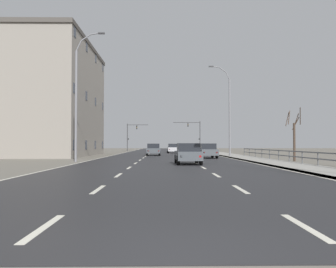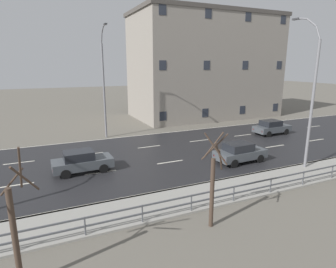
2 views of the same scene
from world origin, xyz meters
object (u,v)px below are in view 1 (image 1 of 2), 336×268
at_px(traffic_signal_left, 131,133).
at_px(car_far_left, 173,148).
at_px(street_lamp_left_bank, 78,98).
at_px(traffic_signal_right, 195,131).
at_px(car_near_right, 207,151).
at_px(car_near_left, 153,149).
at_px(car_distant, 188,153).
at_px(brick_building, 50,100).
at_px(street_lamp_midground, 228,112).

bearing_deg(traffic_signal_left, car_far_left, -64.25).
xyz_separation_m(street_lamp_left_bank, traffic_signal_left, (0.35, 47.32, -1.55)).
distance_m(traffic_signal_right, car_near_right, 40.51).
bearing_deg(car_near_left, street_lamp_left_bank, -111.02).
bearing_deg(car_near_right, car_near_left, 121.13).
xyz_separation_m(street_lamp_left_bank, car_near_left, (5.98, 16.78, -4.62)).
bearing_deg(street_lamp_left_bank, car_distant, -22.20).
relative_size(traffic_signal_left, car_far_left, 1.43).
bearing_deg(brick_building, traffic_signal_right, 55.69).
height_order(car_distant, car_near_left, same).
relative_size(street_lamp_left_bank, traffic_signal_left, 1.87).
bearing_deg(car_near_left, street_lamp_midground, -32.82).
bearing_deg(car_distant, brick_building, 128.30).
relative_size(car_near_left, brick_building, 0.20).
bearing_deg(car_distant, traffic_signal_left, 98.28).
distance_m(car_near_right, car_far_left, 22.00).
xyz_separation_m(traffic_signal_right, car_near_left, (-8.28, -31.33, -3.51)).
xyz_separation_m(street_lamp_midground, car_far_left, (-5.99, 18.27, -4.44)).
relative_size(traffic_signal_left, brick_building, 0.29).
relative_size(traffic_signal_right, car_near_right, 1.56).
bearing_deg(car_distant, street_lamp_left_bank, 156.34).
xyz_separation_m(car_near_right, brick_building, (-19.45, 8.42, 6.43)).
distance_m(car_distant, car_far_left, 33.32).
distance_m(car_near_left, brick_building, 14.93).
xyz_separation_m(street_lamp_midground, car_near_right, (-2.93, -3.52, -4.44)).
height_order(traffic_signal_right, car_near_left, traffic_signal_right).
relative_size(street_lamp_left_bank, car_distant, 2.68).
xyz_separation_m(car_near_right, car_far_left, (-3.06, 21.79, 0.00)).
bearing_deg(traffic_signal_left, street_lamp_left_bank, -90.42).
distance_m(traffic_signal_right, car_distant, 52.20).
bearing_deg(car_distant, car_near_left, 97.24).
distance_m(street_lamp_midground, traffic_signal_right, 36.79).
relative_size(car_distant, car_near_right, 0.99).
bearing_deg(traffic_signal_right, traffic_signal_left, -176.75).
distance_m(car_distant, car_near_left, 20.74).
height_order(car_distant, car_far_left, same).
xyz_separation_m(street_lamp_midground, car_distant, (-5.78, -15.06, -4.44)).
bearing_deg(brick_building, street_lamp_midground, -12.34).
bearing_deg(traffic_signal_left, car_near_left, -79.56).
bearing_deg(car_distant, traffic_signal_right, 82.87).
distance_m(car_distant, car_near_right, 11.88).
xyz_separation_m(traffic_signal_left, car_near_left, (5.62, -30.54, -3.07)).
distance_m(street_lamp_midground, car_near_left, 11.35).
distance_m(street_lamp_midground, car_far_left, 19.73).
xyz_separation_m(car_distant, car_far_left, (-0.21, 33.32, 0.00)).
distance_m(street_lamp_midground, traffic_signal_left, 38.83).
height_order(street_lamp_left_bank, brick_building, brick_building).
height_order(street_lamp_left_bank, car_distant, street_lamp_left_bank).
xyz_separation_m(car_near_left, car_far_left, (2.92, 12.82, 0.00)).
bearing_deg(car_near_left, brick_building, -179.11).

